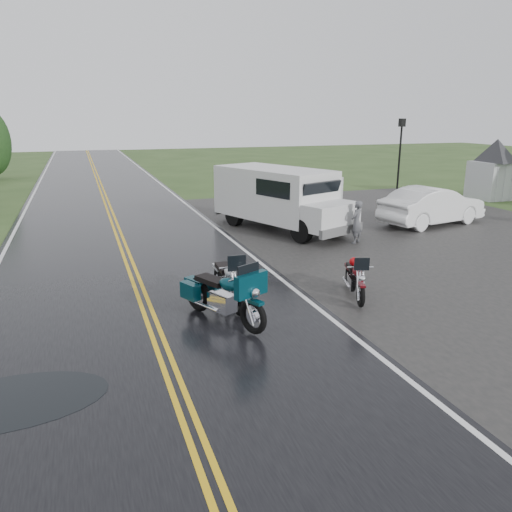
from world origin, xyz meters
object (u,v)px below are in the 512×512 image
Objects in this scene: visitor_center at (496,154)px; motorcycle_silver at (238,289)px; sedan_white at (432,206)px; van_white at (302,209)px; lamp_post_far_right at (399,160)px; motorcycle_red at (361,286)px; motorcycle_teal at (253,303)px; person_at_van at (356,223)px.

visitor_center is 6.96× the size of motorcycle_silver.
van_white is at bearing 88.10° from sedan_white.
van_white is (4.15, 5.72, 0.56)m from motorcycle_silver.
sedan_white is 1.10× the size of lamp_post_far_right.
sedan_white reaches higher than motorcycle_red.
motorcycle_red is at bearing -13.46° from motorcycle_teal.
motorcycle_silver is 0.36× the size of van_white.
sedan_white is (-7.58, -4.60, -1.62)m from visitor_center.
motorcycle_silver is 0.53× the size of lamp_post_far_right.
motorcycle_red is 1.30× the size of person_at_van.
lamp_post_far_right is at bearing 170.53° from visitor_center.
motorcycle_teal is at bearing 9.08° from person_at_van.
van_white is (-13.95, -5.65, -1.16)m from visitor_center.
person_at_van reaches higher than motorcycle_red.
van_white is 4.17× the size of person_at_van.
lamp_post_far_right reaches higher than person_at_van.
motorcycle_silver is at bearing 64.30° from motorcycle_teal.
visitor_center is at bearing 9.48° from motorcycle_teal.
visitor_center reaches higher than motorcycle_teal.
sedan_white is at bearing -111.07° from lamp_post_far_right.
motorcycle_silver is (-2.86, 0.45, 0.10)m from motorcycle_red.
lamp_post_far_right is (12.66, 13.32, 1.41)m from motorcycle_teal.
visitor_center is at bearing 56.95° from motorcycle_red.
visitor_center is 2.54× the size of van_white.
visitor_center is 6.38× the size of motorcycle_teal.
person_at_van reaches higher than motorcycle_teal.
sedan_white is at bearing -148.77° from visitor_center.
van_white reaches higher than motorcycle_red.
motorcycle_teal is 7.95m from van_white.
van_white reaches higher than person_at_van.
visitor_center is at bearing 171.02° from person_at_van.
visitor_center reaches higher than lamp_post_far_right.
lamp_post_far_right is at bearing 16.05° from van_white.
lamp_post_far_right reaches higher than motorcycle_red.
van_white is at bearing -157.94° from visitor_center.
visitor_center reaches higher than motorcycle_red.
visitor_center is 13.80m from person_at_van.
lamp_post_far_right is (9.78, 12.74, 1.57)m from motorcycle_red.
lamp_post_far_right reaches higher than motorcycle_silver.
van_white is (1.29, 6.17, 0.66)m from motorcycle_red.
van_white is 1.33× the size of sedan_white.
motorcycle_silver is 17.69m from lamp_post_far_right.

